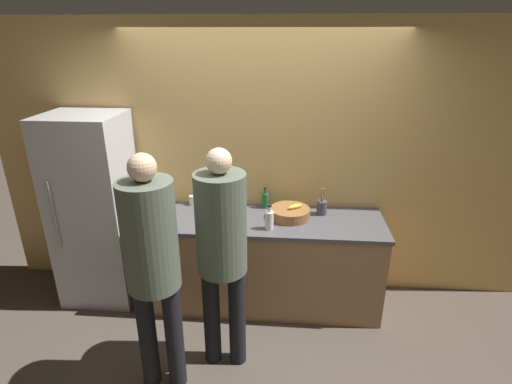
% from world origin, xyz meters
% --- Properties ---
extents(ground_plane, '(14.00, 14.00, 0.00)m').
position_xyz_m(ground_plane, '(0.00, 0.00, 0.00)').
color(ground_plane, '#4C4238').
extents(wall_back, '(5.20, 0.06, 2.60)m').
position_xyz_m(wall_back, '(0.00, 0.74, 1.30)').
color(wall_back, '#E0B266').
rests_on(wall_back, ground_plane).
extents(counter, '(2.28, 0.72, 0.89)m').
position_xyz_m(counter, '(0.00, 0.40, 0.44)').
color(counter, '#9E754C').
rests_on(counter, ground_plane).
extents(refrigerator, '(0.68, 0.66, 1.81)m').
position_xyz_m(refrigerator, '(-1.53, 0.40, 0.91)').
color(refrigerator, '#B7B7BC').
rests_on(refrigerator, ground_plane).
extents(person_left, '(0.36, 0.36, 1.79)m').
position_xyz_m(person_left, '(-0.62, -0.66, 1.08)').
color(person_left, black).
rests_on(person_left, ground_plane).
extents(person_center, '(0.36, 0.36, 1.77)m').
position_xyz_m(person_center, '(-0.20, -0.41, 1.06)').
color(person_center, black).
rests_on(person_center, ground_plane).
extents(fruit_bowl, '(0.36, 0.36, 0.13)m').
position_xyz_m(fruit_bowl, '(0.29, 0.43, 0.93)').
color(fruit_bowl, brown).
rests_on(fruit_bowl, counter).
extents(utensil_crock, '(0.09, 0.09, 0.26)m').
position_xyz_m(utensil_crock, '(0.58, 0.53, 0.96)').
color(utensil_crock, '#3D424C').
rests_on(utensil_crock, counter).
extents(bottle_clear, '(0.07, 0.07, 0.23)m').
position_xyz_m(bottle_clear, '(0.11, 0.19, 0.98)').
color(bottle_clear, silver).
rests_on(bottle_clear, counter).
extents(bottle_green, '(0.06, 0.06, 0.21)m').
position_xyz_m(bottle_green, '(0.05, 0.63, 0.97)').
color(bottle_green, '#236033').
rests_on(bottle_green, counter).
extents(cup_red, '(0.09, 0.09, 0.08)m').
position_xyz_m(cup_red, '(-0.88, 0.44, 0.93)').
color(cup_red, '#A33D33').
rests_on(cup_red, counter).
extents(cup_white, '(0.08, 0.08, 0.09)m').
position_xyz_m(cup_white, '(-0.66, 0.65, 0.93)').
color(cup_white, white).
rests_on(cup_white, counter).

